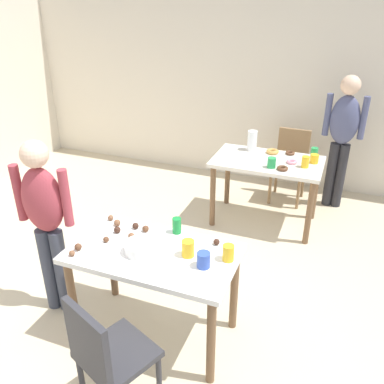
{
  "coord_description": "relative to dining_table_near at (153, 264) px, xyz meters",
  "views": [
    {
      "loc": [
        1.22,
        -2.08,
        2.4
      ],
      "look_at": [
        0.13,
        0.72,
        0.9
      ],
      "focal_mm": 38.65,
      "sensor_mm": 36.0,
      "label": 1
    }
  ],
  "objects": [
    {
      "name": "ground_plane",
      "position": [
        -0.1,
        -0.04,
        -0.64
      ],
      "size": [
        6.4,
        6.4,
        0.0
      ],
      "primitive_type": "plane",
      "color": "beige"
    },
    {
      "name": "wall_back",
      "position": [
        -0.1,
        3.16,
        0.66
      ],
      "size": [
        6.4,
        0.1,
        2.6
      ],
      "primitive_type": "cube",
      "color": "beige",
      "rests_on": "ground_plane"
    },
    {
      "name": "dining_table_near",
      "position": [
        0.0,
        0.0,
        0.0
      ],
      "size": [
        1.18,
        0.66,
        0.75
      ],
      "color": "white",
      "rests_on": "ground_plane"
    },
    {
      "name": "dining_table_far",
      "position": [
        0.4,
        1.96,
        -0.0
      ],
      "size": [
        1.14,
        0.68,
        0.75
      ],
      "color": "silver",
      "rests_on": "ground_plane"
    },
    {
      "name": "chair_near_table",
      "position": [
        0.03,
        -0.7,
        -0.14
      ],
      "size": [
        0.52,
        0.52,
        0.87
      ],
      "color": "#2D2D33",
      "rests_on": "ground_plane"
    },
    {
      "name": "chair_far_table",
      "position": [
        0.55,
        2.65,
        -0.14
      ],
      "size": [
        0.41,
        0.41,
        0.87
      ],
      "color": "olive",
      "rests_on": "ground_plane"
    },
    {
      "name": "person_girl_near",
      "position": [
        -0.87,
        -0.03,
        0.23
      ],
      "size": [
        0.46,
        0.25,
        1.46
      ],
      "color": "#383D4C",
      "rests_on": "ground_plane"
    },
    {
      "name": "person_adult_far",
      "position": [
        1.09,
        2.65,
        0.3
      ],
      "size": [
        0.45,
        0.21,
        1.56
      ],
      "color": "#28282D",
      "rests_on": "ground_plane"
    },
    {
      "name": "mixing_bowl",
      "position": [
        -0.08,
        -0.04,
        0.15
      ],
      "size": [
        0.22,
        0.22,
        0.07
      ],
      "primitive_type": "cylinder",
      "color": "white",
      "rests_on": "dining_table_near"
    },
    {
      "name": "soda_can",
      "position": [
        0.06,
        0.28,
        0.17
      ],
      "size": [
        0.07,
        0.07,
        0.12
      ],
      "primitive_type": "cylinder",
      "color": "#198438",
      "rests_on": "dining_table_near"
    },
    {
      "name": "fork_near",
      "position": [
        -0.23,
        -0.23,
        0.12
      ],
      "size": [
        0.17,
        0.02,
        0.01
      ],
      "primitive_type": "cube",
      "color": "silver",
      "rests_on": "dining_table_near"
    },
    {
      "name": "cup_near_0",
      "position": [
        0.52,
        0.09,
        0.17
      ],
      "size": [
        0.08,
        0.08,
        0.12
      ],
      "primitive_type": "cylinder",
      "color": "yellow",
      "rests_on": "dining_table_near"
    },
    {
      "name": "cup_near_1",
      "position": [
        0.25,
        0.04,
        0.17
      ],
      "size": [
        0.09,
        0.09,
        0.12
      ],
      "primitive_type": "cylinder",
      "color": "yellow",
      "rests_on": "dining_table_near"
    },
    {
      "name": "cup_near_2",
      "position": [
        0.39,
        -0.04,
        0.17
      ],
      "size": [
        0.09,
        0.09,
        0.11
      ],
      "primitive_type": "cylinder",
      "color": "#3351B2",
      "rests_on": "dining_table_near"
    },
    {
      "name": "cake_ball_0",
      "position": [
        -0.35,
        0.12,
        0.14
      ],
      "size": [
        0.05,
        0.05,
        0.05
      ],
      "primitive_type": "sphere",
      "color": "#3D2319",
      "rests_on": "dining_table_near"
    },
    {
      "name": "cake_ball_1",
      "position": [
        -0.49,
        -0.25,
        0.13
      ],
      "size": [
        0.04,
        0.04,
        0.04
      ],
      "primitive_type": "sphere",
      "color": "brown",
      "rests_on": "dining_table_near"
    },
    {
      "name": "cake_ball_2",
      "position": [
        -0.36,
        -0.02,
        0.13
      ],
      "size": [
        0.04,
        0.04,
        0.04
      ],
      "primitive_type": "sphere",
      "color": "brown",
      "rests_on": "dining_table_near"
    },
    {
      "name": "cake_ball_3",
      "position": [
        -0.49,
        -0.17,
        0.14
      ],
      "size": [
        0.05,
        0.05,
        0.05
      ],
      "primitive_type": "sphere",
      "color": "brown",
      "rests_on": "dining_table_near"
    },
    {
      "name": "cake_ball_4",
      "position": [
        -0.21,
        0.08,
        0.14
      ],
      "size": [
        0.05,
        0.05,
        0.05
      ],
      "primitive_type": "sphere",
      "color": "brown",
      "rests_on": "dining_table_near"
    },
    {
      "name": "cake_ball_5",
      "position": [
        0.39,
        0.24,
        0.14
      ],
      "size": [
        0.05,
        0.05,
        0.05
      ],
      "primitive_type": "sphere",
      "color": "#3D2319",
      "rests_on": "dining_table_near"
    },
    {
      "name": "cake_ball_6",
      "position": [
        -0.41,
        0.21,
        0.14
      ],
      "size": [
        0.05,
        0.05,
        0.05
      ],
      "primitive_type": "sphere",
      "color": "brown",
      "rests_on": "dining_table_near"
    },
    {
      "name": "cake_ball_7",
      "position": [
        -0.49,
        0.26,
        0.13
      ],
      "size": [
        0.04,
        0.04,
        0.04
      ],
      "primitive_type": "sphere",
      "color": "brown",
      "rests_on": "dining_table_near"
    },
    {
      "name": "cake_ball_8",
      "position": [
        -0.16,
        0.21,
        0.14
      ],
      "size": [
        0.05,
        0.05,
        0.05
      ],
      "primitive_type": "sphere",
      "color": "brown",
      "rests_on": "dining_table_near"
    },
    {
      "name": "cake_ball_9",
      "position": [
        -0.25,
        0.22,
        0.14
      ],
      "size": [
        0.05,
        0.05,
        0.05
      ],
      "primitive_type": "sphere",
      "color": "#3D2319",
      "rests_on": "dining_table_near"
    },
    {
      "name": "pitcher_far",
      "position": [
        0.16,
        2.18,
        0.23
      ],
      "size": [
        0.11,
        0.11,
        0.22
      ],
      "primitive_type": "cylinder",
      "color": "white",
      "rests_on": "dining_table_far"
    },
    {
      "name": "cup_far_0",
      "position": [
        0.86,
        2.05,
        0.16
      ],
      "size": [
        0.09,
        0.09,
        0.09
      ],
      "primitive_type": "cylinder",
      "color": "yellow",
      "rests_on": "dining_table_far"
    },
    {
      "name": "cup_far_1",
      "position": [
        0.79,
        1.9,
        0.17
      ],
      "size": [
        0.08,
        0.08,
        0.12
      ],
      "primitive_type": "cylinder",
      "color": "yellow",
      "rests_on": "dining_table_far"
    },
    {
      "name": "cup_far_2",
      "position": [
        0.84,
        2.19,
        0.17
      ],
      "size": [
        0.07,
        0.07,
        0.12
      ],
      "primitive_type": "cylinder",
      "color": "green",
      "rests_on": "dining_table_far"
    },
    {
      "name": "cup_far_3",
      "position": [
        0.47,
        1.77,
        0.17
      ],
      "size": [
        0.09,
        0.09,
        0.11
      ],
      "primitive_type": "cylinder",
      "color": "green",
      "rests_on": "dining_table_far"
    },
    {
      "name": "donut_far_0",
      "position": [
        0.59,
        2.21,
        0.13
      ],
      "size": [
        0.1,
        0.1,
        0.03
      ],
      "primitive_type": "torus",
      "color": "brown",
      "rests_on": "dining_table_far"
    },
    {
      "name": "donut_far_1",
      "position": [
        0.65,
        1.96,
        0.13
      ],
      "size": [
        0.11,
        0.11,
        0.03
      ],
      "primitive_type": "torus",
      "color": "pink",
      "rests_on": "dining_table_far"
    },
    {
      "name": "donut_far_2",
      "position": [
        0.4,
        2.17,
        0.13
      ],
      "size": [
        0.14,
        0.14,
        0.04
      ],
      "primitive_type": "torus",
      "color": "gold",
      "rests_on": "dining_table_far"
    },
    {
      "name": "donut_far_3",
      "position": [
        0.59,
        1.75,
        0.13
      ],
      "size": [
        0.11,
        0.11,
        0.03
      ],
      "primitive_type": "torus",
      "color": "brown",
      "rests_on": "dining_table_far"
    }
  ]
}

